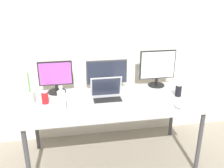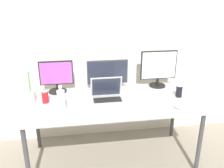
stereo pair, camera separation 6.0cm
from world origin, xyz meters
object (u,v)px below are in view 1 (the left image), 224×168
(mouse_by_keyboard, at_px, (178,105))
(monitor_left, at_px, (56,77))
(soda_can_near_keyboard, at_px, (45,98))
(soda_can_by_laptop, at_px, (178,91))
(laptop_silver, at_px, (107,95))
(monitor_right, at_px, (157,67))
(keyboard_main, at_px, (41,113))
(water_bottle, at_px, (62,100))
(monitor_center, at_px, (107,74))
(work_desk, at_px, (112,105))
(bamboo_vase, at_px, (31,97))

(mouse_by_keyboard, bearing_deg, monitor_left, 150.34)
(soda_can_near_keyboard, bearing_deg, soda_can_by_laptop, -2.60)
(monitor_left, height_order, laptop_silver, monitor_left)
(monitor_right, xyz_separation_m, laptop_silver, (-0.64, -0.29, -0.17))
(monitor_right, bearing_deg, monitor_left, 179.90)
(soda_can_near_keyboard, bearing_deg, keyboard_main, -96.25)
(water_bottle, bearing_deg, monitor_center, 43.31)
(monitor_center, distance_m, mouse_by_keyboard, 0.86)
(monitor_left, height_order, soda_can_by_laptop, monitor_left)
(monitor_center, relative_size, mouse_by_keyboard, 4.45)
(keyboard_main, distance_m, soda_can_near_keyboard, 0.24)
(work_desk, xyz_separation_m, laptop_silver, (-0.05, 0.01, 0.11))
(monitor_center, xyz_separation_m, laptop_silver, (-0.05, -0.28, -0.13))
(water_bottle, relative_size, bamboo_vase, 0.81)
(monitor_right, distance_m, laptop_silver, 0.73)
(work_desk, distance_m, mouse_by_keyboard, 0.67)
(water_bottle, bearing_deg, bamboo_vase, 141.63)
(monitor_right, xyz_separation_m, keyboard_main, (-1.30, -0.50, -0.22))
(soda_can_by_laptop, bearing_deg, mouse_by_keyboard, -114.33)
(bamboo_vase, bearing_deg, work_desk, -5.08)
(soda_can_by_laptop, bearing_deg, bamboo_vase, 176.46)
(monitor_right, distance_m, mouse_by_keyboard, 0.62)
(monitor_center, height_order, soda_can_by_laptop, monitor_center)
(laptop_silver, height_order, bamboo_vase, bamboo_vase)
(mouse_by_keyboard, relative_size, water_bottle, 0.40)
(bamboo_vase, bearing_deg, mouse_by_keyboard, -13.55)
(water_bottle, bearing_deg, keyboard_main, -174.38)
(monitor_right, bearing_deg, soda_can_near_keyboard, -168.21)
(work_desk, bearing_deg, mouse_by_keyboard, -24.03)
(monitor_left, xyz_separation_m, laptop_silver, (0.52, -0.30, -0.13))
(monitor_left, distance_m, mouse_by_keyboard, 1.33)
(laptop_silver, relative_size, mouse_by_keyboard, 3.16)
(work_desk, height_order, mouse_by_keyboard, mouse_by_keyboard)
(water_bottle, bearing_deg, soda_can_by_laptop, 7.10)
(laptop_silver, bearing_deg, monitor_right, 24.55)
(monitor_right, xyz_separation_m, bamboo_vase, (-1.42, -0.23, -0.16))
(monitor_left, distance_m, monitor_right, 1.17)
(work_desk, relative_size, monitor_left, 4.95)
(keyboard_main, bearing_deg, soda_can_near_keyboard, 84.64)
(soda_can_by_laptop, bearing_deg, monitor_right, 111.57)
(monitor_center, relative_size, water_bottle, 1.77)
(monitor_right, xyz_separation_m, soda_can_by_laptop, (0.13, -0.33, -0.17))
(work_desk, xyz_separation_m, monitor_right, (0.59, 0.31, 0.28))
(monitor_left, bearing_deg, water_bottle, -82.38)
(bamboo_vase, bearing_deg, keyboard_main, -66.59)
(monitor_right, height_order, water_bottle, monitor_right)
(keyboard_main, xyz_separation_m, water_bottle, (0.20, 0.02, 0.11))
(bamboo_vase, bearing_deg, water_bottle, -38.37)
(soda_can_near_keyboard, distance_m, bamboo_vase, 0.15)
(work_desk, height_order, monitor_right, monitor_right)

